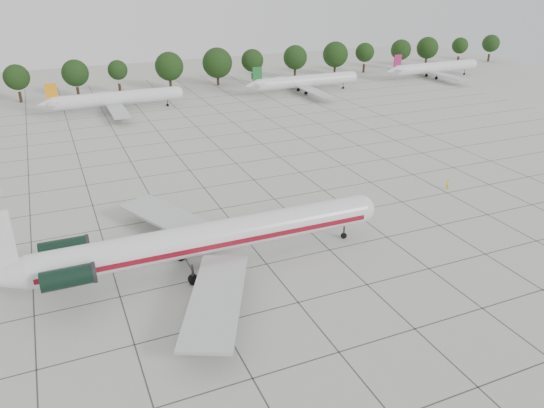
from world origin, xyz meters
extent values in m
plane|color=beige|center=(0.00, 0.00, 0.00)|extent=(260.00, 260.00, 0.00)
cube|color=#383838|center=(0.00, 15.00, 0.01)|extent=(170.00, 170.00, 0.02)
cylinder|color=silver|center=(-5.47, -5.97, 3.60)|extent=(37.04, 3.74, 3.39)
sphere|color=silver|center=(13.04, -6.14, 3.60)|extent=(3.39, 3.39, 3.39)
cube|color=maroon|center=(-5.45, -4.25, 3.34)|extent=(35.99, 0.40, 0.57)
cube|color=maroon|center=(-5.48, -7.69, 3.34)|extent=(35.99, 0.40, 0.57)
cube|color=#B7BABC|center=(-7.95, 3.31, 2.21)|extent=(10.69, 16.00, 0.31)
cube|color=#B7BABC|center=(-8.12, -15.20, 2.21)|extent=(10.92, 15.96, 0.31)
cube|color=black|center=(-20.35, -3.52, 3.91)|extent=(2.27, 1.36, 0.26)
cylinder|color=black|center=(-20.35, -2.80, 3.91)|extent=(4.95, 2.00, 1.95)
cube|color=black|center=(-20.40, -8.14, 3.91)|extent=(2.27, 1.36, 0.26)
cylinder|color=black|center=(-20.40, -8.86, 3.91)|extent=(4.95, 2.00, 1.95)
cylinder|color=black|center=(10.98, -6.12, 0.98)|extent=(0.21, 0.21, 1.95)
cylinder|color=black|center=(10.98, -6.12, 0.36)|extent=(0.72, 0.29, 0.72)
cylinder|color=black|center=(-8.53, -3.27, 1.34)|extent=(0.25, 0.25, 1.85)
cylinder|color=black|center=(-8.53, -3.27, 0.51)|extent=(1.03, 0.63, 1.03)
cylinder|color=black|center=(-8.58, -8.61, 1.34)|extent=(0.25, 0.25, 1.85)
cylinder|color=black|center=(-8.58, -8.61, 0.51)|extent=(1.03, 0.63, 1.03)
imported|color=yellow|center=(32.89, 1.17, 0.77)|extent=(0.63, 0.49, 1.54)
cylinder|color=silver|center=(-4.64, 67.04, 3.00)|extent=(27.20, 3.00, 3.00)
cube|color=#B7BABC|center=(-5.64, 67.04, 1.80)|extent=(3.50, 27.20, 0.25)
cube|color=orange|center=(-18.08, 67.04, 5.60)|extent=(2.40, 0.25, 3.60)
cylinder|color=black|center=(-5.64, 69.24, 0.40)|extent=(0.80, 0.45, 0.80)
cylinder|color=black|center=(-5.64, 64.84, 0.40)|extent=(0.80, 0.45, 0.80)
cylinder|color=silver|center=(42.79, 67.22, 3.00)|extent=(27.20, 3.00, 3.00)
cube|color=#B7BABC|center=(41.79, 67.22, 1.80)|extent=(3.50, 27.20, 0.25)
cube|color=#16642A|center=(29.35, 67.22, 5.60)|extent=(2.40, 0.25, 3.60)
cylinder|color=black|center=(41.79, 69.42, 0.40)|extent=(0.80, 0.45, 0.80)
cylinder|color=black|center=(41.79, 65.02, 0.40)|extent=(0.80, 0.45, 0.80)
cylinder|color=silver|center=(86.04, 69.60, 3.00)|extent=(27.20, 3.00, 3.00)
cube|color=#B7BABC|center=(85.04, 69.60, 1.80)|extent=(3.50, 27.20, 0.25)
cube|color=#9D1C54|center=(72.60, 69.60, 5.60)|extent=(2.40, 0.25, 3.60)
cylinder|color=black|center=(85.04, 71.80, 0.40)|extent=(0.80, 0.45, 0.80)
cylinder|color=black|center=(85.04, 67.40, 0.40)|extent=(0.80, 0.45, 0.80)
cylinder|color=#332114|center=(-24.88, 85.00, 1.25)|extent=(0.70, 0.70, 2.50)
sphere|color=black|center=(-24.88, 85.00, 6.00)|extent=(5.99, 5.99, 5.99)
cylinder|color=#332114|center=(-11.69, 85.00, 1.25)|extent=(0.70, 0.70, 2.50)
sphere|color=black|center=(-11.69, 85.00, 6.00)|extent=(6.50, 6.50, 6.50)
cylinder|color=#332114|center=(-1.50, 85.00, 1.25)|extent=(0.70, 0.70, 2.50)
sphere|color=black|center=(-1.50, 85.00, 6.00)|extent=(4.93, 4.93, 4.93)
cylinder|color=#332114|center=(11.69, 85.00, 1.25)|extent=(0.70, 0.70, 2.50)
sphere|color=black|center=(11.69, 85.00, 6.00)|extent=(7.40, 7.40, 7.40)
cylinder|color=#332114|center=(24.88, 85.00, 1.25)|extent=(0.70, 0.70, 2.50)
sphere|color=black|center=(24.88, 85.00, 6.00)|extent=(8.08, 8.08, 8.08)
cylinder|color=#332114|center=(35.07, 85.00, 1.25)|extent=(0.70, 0.70, 2.50)
sphere|color=black|center=(35.07, 85.00, 6.00)|extent=(6.17, 6.17, 6.17)
cylinder|color=#332114|center=(48.26, 85.00, 1.25)|extent=(0.70, 0.70, 2.50)
sphere|color=black|center=(48.26, 85.00, 6.00)|extent=(6.82, 6.82, 6.82)
cylinder|color=#332114|center=(61.45, 85.00, 1.25)|extent=(0.70, 0.70, 2.50)
sphere|color=black|center=(61.45, 85.00, 6.00)|extent=(7.44, 7.44, 7.44)
cylinder|color=#332114|center=(71.64, 85.00, 1.25)|extent=(0.70, 0.70, 2.50)
sphere|color=black|center=(71.64, 85.00, 6.00)|extent=(5.66, 5.66, 5.66)
cylinder|color=#332114|center=(84.83, 85.00, 1.25)|extent=(0.70, 0.70, 2.50)
sphere|color=black|center=(84.83, 85.00, 6.00)|extent=(6.25, 6.25, 6.25)
cylinder|color=#332114|center=(95.02, 85.00, 1.25)|extent=(0.70, 0.70, 2.50)
sphere|color=black|center=(95.02, 85.00, 6.00)|extent=(6.79, 6.79, 6.79)
cylinder|color=#332114|center=(108.21, 85.00, 1.25)|extent=(0.70, 0.70, 2.50)
sphere|color=black|center=(108.21, 85.00, 6.00)|extent=(5.16, 5.16, 5.16)
cylinder|color=#332114|center=(121.40, 85.00, 1.25)|extent=(0.70, 0.70, 2.50)
sphere|color=black|center=(121.40, 85.00, 6.00)|extent=(5.68, 5.68, 5.68)
camera|label=1|loc=(-19.72, -54.94, 30.53)|focal=35.00mm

